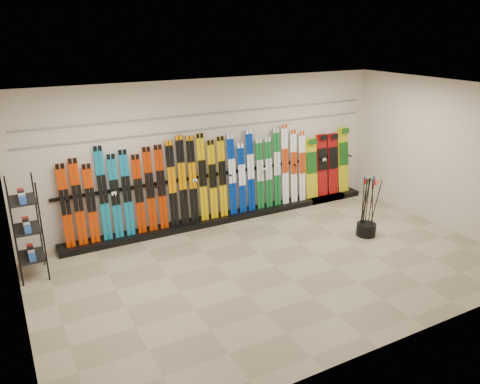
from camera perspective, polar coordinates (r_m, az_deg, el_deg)
floor at (r=8.31m, az=4.39°, el=-9.03°), size 8.00×8.00×0.00m
back_wall at (r=9.80m, az=-3.28°, el=4.96°), size 8.00×0.00×8.00m
left_wall at (r=6.58m, az=-26.16°, el=-4.60°), size 0.00×5.00×5.00m
right_wall at (r=10.36m, az=23.66°, el=4.13°), size 0.00×5.00×5.00m
ceiling at (r=7.36m, az=5.00°, el=11.94°), size 8.00×8.00×0.00m
ski_rack_base at (r=10.17m, az=-1.45°, el=-3.03°), size 8.00×0.40×0.12m
skis at (r=9.62m, az=-5.08°, el=1.29°), size 5.38×0.19×1.83m
snowboards at (r=11.37m, az=10.60°, el=3.35°), size 1.27×0.24×1.56m
accessory_rack at (r=8.41m, az=-24.52°, el=-4.08°), size 0.40×0.60×1.70m
pole_bin at (r=9.73m, az=15.12°, el=-4.42°), size 0.39×0.39×0.25m
ski_poles at (r=9.57m, az=15.25°, el=-1.70°), size 0.32×0.34×1.18m
slatwall_rail_0 at (r=9.67m, az=-3.29°, el=7.80°), size 7.60×0.02×0.03m
slatwall_rail_1 at (r=9.62m, az=-3.32°, el=9.55°), size 7.60×0.02×0.03m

